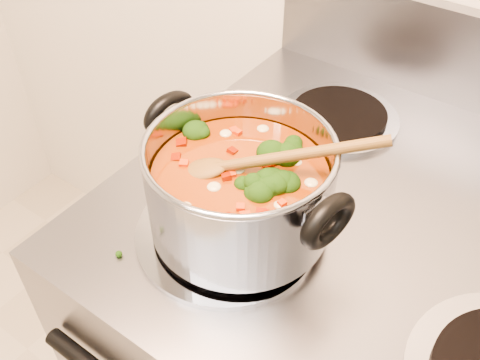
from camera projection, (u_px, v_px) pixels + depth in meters
name	position (u px, v px, depth m)	size (l,w,h in m)	color
stockpot	(240.00, 187.00, 0.66)	(0.30, 0.23, 0.14)	#9E9FA6
wooden_spoon	(248.00, 163.00, 0.63)	(0.23, 0.15, 0.08)	brown
cooktop_crumbs	(298.00, 284.00, 0.64)	(0.22, 0.26, 0.01)	black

